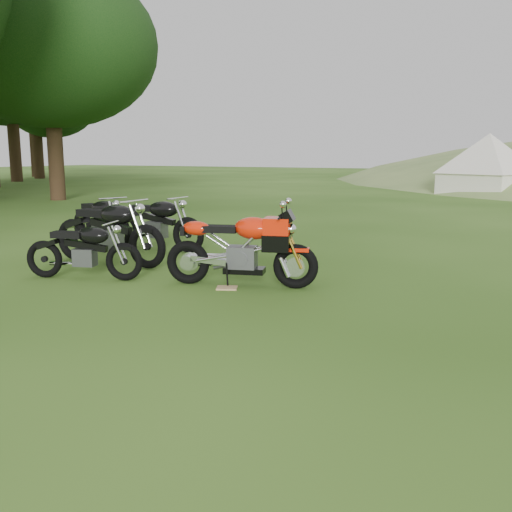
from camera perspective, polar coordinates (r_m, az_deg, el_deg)
The scene contains 9 objects.
ground at distance 5.37m, azimuth -0.51°, elevation -8.45°, with size 120.00×120.00×0.00m, color #23470F.
treeline at distance 29.74m, azimuth -21.56°, elevation 6.22°, with size 28.00×32.00×14.00m, color black, non-canonical shape.
sport_motorcycle at distance 7.41m, azimuth -1.53°, elevation 1.35°, with size 1.92×0.48×1.15m, color red, non-canonical shape.
plywood_board at distance 7.36m, azimuth -2.93°, elevation -3.20°, with size 0.26×0.21×0.02m, color tan.
vintage_moto_a at distance 8.17m, azimuth -16.90°, elevation 0.71°, with size 1.64×0.38×0.86m, color black, non-canonical shape.
vintage_moto_b at distance 9.16m, azimuth -14.55°, elevation 2.58°, with size 2.10×0.49×1.10m, color black, non-canonical shape.
vintage_moto_c at distance 10.36m, azimuth -10.02°, elevation 3.42°, with size 1.97×0.46×1.04m, color black, non-canonical shape.
vintage_moto_d at distance 11.15m, azimuth -15.32°, elevation 3.59°, with size 1.89×0.44×1.00m, color black, non-canonical shape.
tent_left at distance 25.75m, azimuth 22.18°, elevation 8.53°, with size 2.96×2.96×2.57m, color white, non-canonical shape.
Camera 1 is at (2.39, -4.49, 1.72)m, focal length 40.00 mm.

